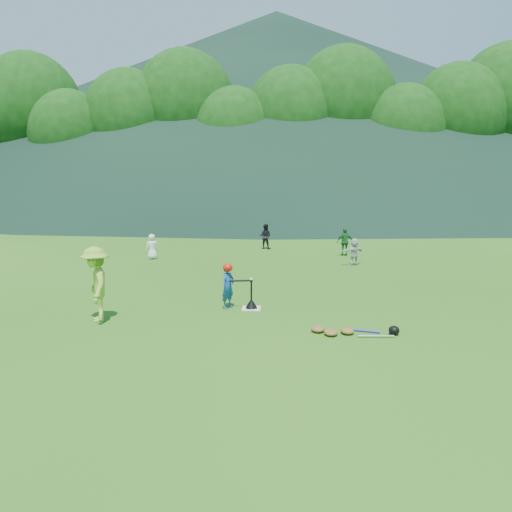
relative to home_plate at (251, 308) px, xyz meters
The scene contains 15 objects.
ground 0.01m from the home_plate, ahead, with size 120.00×120.00×0.00m, color #295914.
home_plate is the anchor object (origin of this frame).
baseball 0.73m from the home_plate, ahead, with size 0.08×0.08×0.08m, color white.
batter_child 0.79m from the home_plate, behind, with size 0.40×0.26×1.09m, color #14478B.
adult_coach 3.69m from the home_plate, 161.13° to the right, with size 1.09×0.63×1.68m, color #8FBC37.
fielder_a 8.24m from the home_plate, 121.03° to the left, with size 0.48×0.31×0.98m, color white.
fielder_b 9.97m from the home_plate, 89.60° to the left, with size 0.54×0.42×1.11m, color black.
fielder_c 8.84m from the home_plate, 67.86° to the left, with size 0.67×0.28×1.14m, color #1E652C.
fielder_d 6.97m from the home_plate, 60.95° to the left, with size 0.91×0.29×0.98m, color silver.
batting_tee 0.12m from the home_plate, ahead, with size 0.30×0.30×0.68m.
batter_gear 1.13m from the home_plate, behind, with size 0.73×0.26×0.46m.
equipment_pile 2.80m from the home_plate, 41.64° to the right, with size 1.80×0.56×0.19m.
outfield_fence 28.01m from the home_plate, 90.00° to the left, with size 70.07×0.08×1.33m.
tree_line 34.81m from the home_plate, 89.65° to the left, with size 70.04×11.40×14.82m.
distant_hills 83.52m from the home_plate, 95.33° to the left, with size 155.00×140.00×32.00m.
Camera 1 is at (0.66, -11.83, 3.26)m, focal length 35.00 mm.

